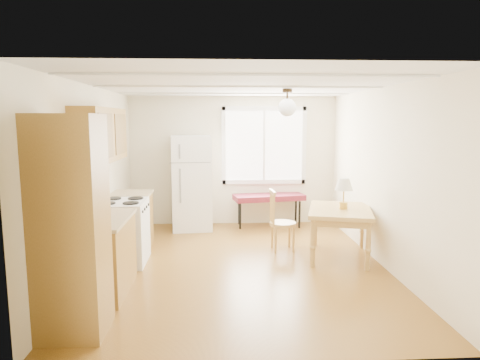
{
  "coord_description": "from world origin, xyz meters",
  "views": [
    {
      "loc": [
        -0.33,
        -5.84,
        2.04
      ],
      "look_at": [
        0.02,
        0.5,
        1.15
      ],
      "focal_mm": 32.0,
      "sensor_mm": 36.0,
      "label": 1
    }
  ],
  "objects": [
    {
      "name": "room_shell",
      "position": [
        0.0,
        0.0,
        1.25
      ],
      "size": [
        4.6,
        5.6,
        2.62
      ],
      "color": "brown",
      "rests_on": "ground"
    },
    {
      "name": "kitchen_run",
      "position": [
        -1.72,
        -0.63,
        0.84
      ],
      "size": [
        0.65,
        3.4,
        2.2
      ],
      "color": "brown",
      "rests_on": "ground"
    },
    {
      "name": "window_unit",
      "position": [
        0.6,
        2.47,
        1.55
      ],
      "size": [
        1.64,
        0.05,
        1.51
      ],
      "color": "white",
      "rests_on": "room_shell"
    },
    {
      "name": "pendant_light",
      "position": [
        0.7,
        0.4,
        2.24
      ],
      "size": [
        0.26,
        0.26,
        0.4
      ],
      "color": "black",
      "rests_on": "room_shell"
    },
    {
      "name": "refrigerator",
      "position": [
        -0.8,
        2.12,
        0.88
      ],
      "size": [
        0.78,
        0.78,
        1.76
      ],
      "rotation": [
        0.0,
        0.0,
        0.08
      ],
      "color": "white",
      "rests_on": "ground"
    },
    {
      "name": "bench",
      "position": [
        0.67,
        2.22,
        0.55
      ],
      "size": [
        1.41,
        0.71,
        0.62
      ],
      "rotation": [
        0.0,
        0.0,
        0.17
      ],
      "color": "maroon",
      "rests_on": "ground"
    },
    {
      "name": "dining_table",
      "position": [
        1.5,
        0.29,
        0.64
      ],
      "size": [
        1.16,
        1.37,
        0.74
      ],
      "rotation": [
        0.0,
        0.0,
        -0.26
      ],
      "color": "#AC8442",
      "rests_on": "ground"
    },
    {
      "name": "chair",
      "position": [
        0.62,
        0.66,
        0.54
      ],
      "size": [
        0.42,
        0.42,
        0.95
      ],
      "rotation": [
        0.0,
        0.0,
        0.06
      ],
      "color": "#AC8442",
      "rests_on": "ground"
    },
    {
      "name": "table_lamp",
      "position": [
        1.54,
        0.27,
        1.07
      ],
      "size": [
        0.27,
        0.27,
        0.46
      ],
      "rotation": [
        0.0,
        0.0,
        -0.4
      ],
      "color": "#B7953A",
      "rests_on": "dining_table"
    },
    {
      "name": "coffee_maker",
      "position": [
        -1.72,
        -0.79,
        1.03
      ],
      "size": [
        0.18,
        0.24,
        0.35
      ],
      "rotation": [
        0.0,
        0.0,
        -0.05
      ],
      "color": "black",
      "rests_on": "kitchen_run"
    },
    {
      "name": "kettle",
      "position": [
        -1.73,
        -0.66,
        1.0
      ],
      "size": [
        0.13,
        0.13,
        0.25
      ],
      "color": "red",
      "rests_on": "kitchen_run"
    }
  ]
}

